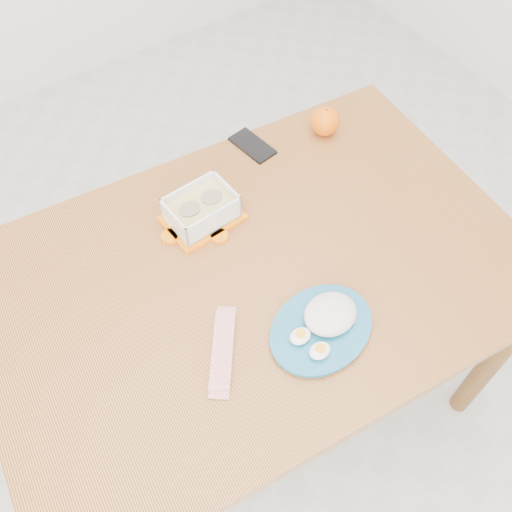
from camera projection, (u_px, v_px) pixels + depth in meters
ground at (263, 327)px, 2.10m from camera, size 3.50×3.50×0.00m
dining_table at (256, 291)px, 1.42m from camera, size 1.36×0.97×0.75m
food_container at (201, 209)px, 1.41m from camera, size 0.19×0.15×0.08m
orange_fruit at (325, 121)px, 1.59m from camera, size 0.08×0.08×0.08m
rice_plate at (324, 323)px, 1.24m from camera, size 0.29×0.29×0.07m
candy_bar at (223, 350)px, 1.22m from camera, size 0.14×0.17×0.02m
smartphone at (252, 146)px, 1.58m from camera, size 0.08×0.14×0.01m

